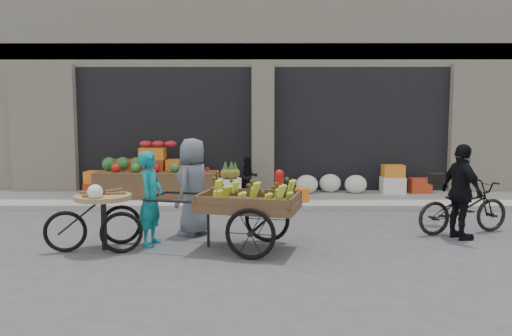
{
  "coord_description": "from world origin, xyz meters",
  "views": [
    {
      "loc": [
        -0.13,
        -7.39,
        2.01
      ],
      "look_at": [
        -0.16,
        1.29,
        1.1
      ],
      "focal_mm": 35.0,
      "sensor_mm": 36.0,
      "label": 1
    }
  ],
  "objects_px": {
    "vendor_woman": "(151,198)",
    "cyclist": "(462,192)",
    "banana_cart": "(245,200)",
    "tricycle_cart": "(103,213)",
    "pineapple_bin": "(230,190)",
    "vendor_grey": "(193,187)",
    "fire_hydrant": "(279,184)",
    "seated_person": "(248,177)",
    "orange_bucket": "(302,195)",
    "bicycle": "(463,207)"
  },
  "relations": [
    {
      "from": "pineapple_bin",
      "to": "seated_person",
      "type": "bearing_deg",
      "value": 56.31
    },
    {
      "from": "seated_person",
      "to": "cyclist",
      "type": "distance_m",
      "value": 5.03
    },
    {
      "from": "pineapple_bin",
      "to": "fire_hydrant",
      "type": "relative_size",
      "value": 0.73
    },
    {
      "from": "pineapple_bin",
      "to": "bicycle",
      "type": "height_order",
      "value": "bicycle"
    },
    {
      "from": "orange_bucket",
      "to": "tricycle_cart",
      "type": "xyz_separation_m",
      "value": [
        -3.3,
        -3.54,
        0.3
      ]
    },
    {
      "from": "bicycle",
      "to": "tricycle_cart",
      "type": "bearing_deg",
      "value": 85.44
    },
    {
      "from": "vendor_grey",
      "to": "banana_cart",
      "type": "bearing_deg",
      "value": 65.2
    },
    {
      "from": "seated_person",
      "to": "vendor_woman",
      "type": "distance_m",
      "value": 4.21
    },
    {
      "from": "fire_hydrant",
      "to": "tricycle_cart",
      "type": "bearing_deg",
      "value": -127.87
    },
    {
      "from": "vendor_woman",
      "to": "bicycle",
      "type": "xyz_separation_m",
      "value": [
        5.17,
        0.79,
        -0.29
      ]
    },
    {
      "from": "orange_bucket",
      "to": "banana_cart",
      "type": "distance_m",
      "value": 3.73
    },
    {
      "from": "seated_person",
      "to": "cyclist",
      "type": "bearing_deg",
      "value": -55.26
    },
    {
      "from": "orange_bucket",
      "to": "vendor_grey",
      "type": "distance_m",
      "value": 3.34
    },
    {
      "from": "fire_hydrant",
      "to": "bicycle",
      "type": "bearing_deg",
      "value": -39.67
    },
    {
      "from": "orange_bucket",
      "to": "seated_person",
      "type": "bearing_deg",
      "value": 149.74
    },
    {
      "from": "pineapple_bin",
      "to": "cyclist",
      "type": "distance_m",
      "value": 4.95
    },
    {
      "from": "pineapple_bin",
      "to": "fire_hydrant",
      "type": "xyz_separation_m",
      "value": [
        1.1,
        -0.05,
        0.13
      ]
    },
    {
      "from": "banana_cart",
      "to": "cyclist",
      "type": "distance_m",
      "value": 3.56
    },
    {
      "from": "seated_person",
      "to": "vendor_grey",
      "type": "relative_size",
      "value": 0.57
    },
    {
      "from": "orange_bucket",
      "to": "seated_person",
      "type": "height_order",
      "value": "seated_person"
    },
    {
      "from": "pineapple_bin",
      "to": "seated_person",
      "type": "xyz_separation_m",
      "value": [
        0.4,
        0.6,
        0.21
      ]
    },
    {
      "from": "pineapple_bin",
      "to": "vendor_grey",
      "type": "bearing_deg",
      "value": -100.07
    },
    {
      "from": "cyclist",
      "to": "vendor_grey",
      "type": "bearing_deg",
      "value": 70.93
    },
    {
      "from": "fire_hydrant",
      "to": "vendor_woman",
      "type": "xyz_separation_m",
      "value": [
        -2.14,
        -3.31,
        0.23
      ]
    },
    {
      "from": "banana_cart",
      "to": "vendor_woman",
      "type": "xyz_separation_m",
      "value": [
        -1.47,
        0.26,
        -0.02
      ]
    },
    {
      "from": "pineapple_bin",
      "to": "orange_bucket",
      "type": "distance_m",
      "value": 1.61
    },
    {
      "from": "bicycle",
      "to": "cyclist",
      "type": "xyz_separation_m",
      "value": [
        -0.2,
        -0.4,
        0.33
      ]
    },
    {
      "from": "pineapple_bin",
      "to": "seated_person",
      "type": "relative_size",
      "value": 0.56
    },
    {
      "from": "fire_hydrant",
      "to": "cyclist",
      "type": "distance_m",
      "value": 4.08
    },
    {
      "from": "orange_bucket",
      "to": "vendor_grey",
      "type": "relative_size",
      "value": 0.2
    },
    {
      "from": "vendor_woman",
      "to": "tricycle_cart",
      "type": "relative_size",
      "value": 1.01
    },
    {
      "from": "pineapple_bin",
      "to": "bicycle",
      "type": "relative_size",
      "value": 0.3
    },
    {
      "from": "orange_bucket",
      "to": "bicycle",
      "type": "distance_m",
      "value": 3.54
    },
    {
      "from": "tricycle_cart",
      "to": "pineapple_bin",
      "type": "bearing_deg",
      "value": 49.79
    },
    {
      "from": "banana_cart",
      "to": "cyclist",
      "type": "height_order",
      "value": "cyclist"
    },
    {
      "from": "orange_bucket",
      "to": "vendor_grey",
      "type": "height_order",
      "value": "vendor_grey"
    },
    {
      "from": "pineapple_bin",
      "to": "banana_cart",
      "type": "relative_size",
      "value": 0.2
    },
    {
      "from": "bicycle",
      "to": "cyclist",
      "type": "distance_m",
      "value": 0.56
    },
    {
      "from": "bicycle",
      "to": "banana_cart",
      "type": "bearing_deg",
      "value": 90.75
    },
    {
      "from": "seated_person",
      "to": "vendor_woman",
      "type": "xyz_separation_m",
      "value": [
        -1.44,
        -3.96,
        0.15
      ]
    },
    {
      "from": "vendor_woman",
      "to": "fire_hydrant",
      "type": "bearing_deg",
      "value": -22.3
    },
    {
      "from": "banana_cart",
      "to": "cyclist",
      "type": "relative_size",
      "value": 1.7
    },
    {
      "from": "cyclist",
      "to": "bicycle",
      "type": "bearing_deg",
      "value": -41.58
    },
    {
      "from": "cyclist",
      "to": "seated_person",
      "type": "bearing_deg",
      "value": 29.73
    },
    {
      "from": "seated_person",
      "to": "vendor_grey",
      "type": "bearing_deg",
      "value": -114.99
    },
    {
      "from": "vendor_woman",
      "to": "cyclist",
      "type": "height_order",
      "value": "cyclist"
    },
    {
      "from": "seated_person",
      "to": "tricycle_cart",
      "type": "bearing_deg",
      "value": -126.28
    },
    {
      "from": "pineapple_bin",
      "to": "seated_person",
      "type": "height_order",
      "value": "seated_person"
    },
    {
      "from": "pineapple_bin",
      "to": "fire_hydrant",
      "type": "bearing_deg",
      "value": -2.6
    },
    {
      "from": "vendor_woman",
      "to": "cyclist",
      "type": "relative_size",
      "value": 0.94
    }
  ]
}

